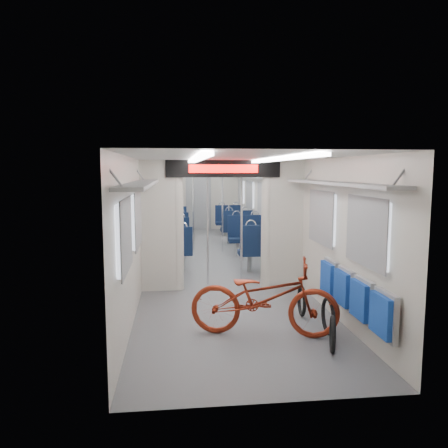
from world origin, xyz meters
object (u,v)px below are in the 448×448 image
at_px(stanchion_far_right, 222,208).
at_px(stanchion_near_left, 208,223).
at_px(seat_bay_near_left, 171,240).
at_px(seat_bay_far_left, 172,224).
at_px(bike_hoop_b, 328,318).
at_px(flip_bench, 352,294).
at_px(seat_bay_near_right, 253,239).
at_px(bike_hoop_c, 302,302).
at_px(bicycle, 264,298).
at_px(stanchion_near_right, 242,222).
at_px(bike_hoop_a, 332,336).
at_px(seat_bay_far_right, 233,222).
at_px(stanchion_far_left, 193,207).

bearing_deg(stanchion_far_right, stanchion_near_left, -101.10).
xyz_separation_m(seat_bay_near_left, stanchion_far_right, (1.32, 1.29, 0.62)).
bearing_deg(seat_bay_near_left, seat_bay_far_left, 90.00).
relative_size(bike_hoop_b, seat_bay_far_left, 0.24).
distance_m(flip_bench, stanchion_near_left, 3.35).
bearing_deg(seat_bay_near_right, stanchion_far_right, 110.98).
relative_size(flip_bench, bike_hoop_c, 4.59).
relative_size(bicycle, flip_bench, 0.90).
xyz_separation_m(stanchion_near_left, stanchion_near_right, (0.66, 0.17, 0.00)).
height_order(bike_hoop_a, seat_bay_far_left, seat_bay_far_left).
relative_size(seat_bay_far_right, stanchion_near_right, 0.89).
height_order(bike_hoop_b, stanchion_far_left, stanchion_far_left).
bearing_deg(stanchion_near_left, bike_hoop_c, -58.47).
relative_size(bike_hoop_a, seat_bay_near_right, 0.21).
bearing_deg(bicycle, stanchion_far_right, 13.09).
bearing_deg(bike_hoop_b, seat_bay_far_left, 105.03).
xyz_separation_m(seat_bay_far_left, stanchion_near_left, (0.69, -4.86, 0.61)).
bearing_deg(seat_bay_far_right, stanchion_near_left, -102.52).
xyz_separation_m(seat_bay_near_left, stanchion_near_left, (0.69, -1.94, 0.62)).
bearing_deg(stanchion_far_left, seat_bay_near_left, -109.68).
relative_size(stanchion_near_right, stanchion_far_right, 1.00).
bearing_deg(bike_hoop_b, stanchion_far_left, 103.18).
relative_size(bike_hoop_a, stanchion_far_right, 0.19).
bearing_deg(seat_bay_near_right, bicycle, -98.48).
distance_m(bike_hoop_c, seat_bay_near_right, 3.79).
relative_size(seat_bay_near_right, seat_bay_far_left, 1.02).
xyz_separation_m(bike_hoop_a, stanchion_far_right, (-0.57, 6.51, 0.95)).
relative_size(bike_hoop_c, seat_bay_near_right, 0.22).
height_order(flip_bench, seat_bay_near_left, seat_bay_near_left).
height_order(seat_bay_near_left, stanchion_far_left, stanchion_far_left).
height_order(flip_bench, stanchion_near_right, stanchion_near_right).
height_order(bike_hoop_a, bike_hoop_c, bike_hoop_c).
xyz_separation_m(flip_bench, bike_hoop_a, (-0.40, -0.40, -0.38)).
distance_m(stanchion_near_left, stanchion_near_right, 0.69).
distance_m(bike_hoop_b, seat_bay_near_left, 5.10).
relative_size(bicycle, stanchion_near_left, 0.83).
relative_size(seat_bay_near_left, stanchion_near_right, 0.86).
bearing_deg(seat_bay_far_left, bike_hoop_b, -74.97).
bearing_deg(bicycle, bike_hoop_c, -32.00).
height_order(bike_hoop_b, seat_bay_near_left, seat_bay_near_left).
height_order(flip_bench, bike_hoop_b, flip_bench).
distance_m(bike_hoop_a, stanchion_near_left, 3.63).
xyz_separation_m(seat_bay_far_left, stanchion_far_left, (0.57, -1.33, 0.61)).
relative_size(bicycle, bike_hoop_b, 3.84).
bearing_deg(seat_bay_near_right, flip_bench, -84.87).
height_order(bike_hoop_b, stanchion_near_right, stanchion_near_right).
relative_size(flip_bench, bike_hoop_a, 4.77).
relative_size(bicycle, seat_bay_near_left, 0.97).
height_order(seat_bay_near_left, seat_bay_near_right, seat_bay_near_right).
distance_m(bike_hoop_c, seat_bay_far_left, 7.12).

